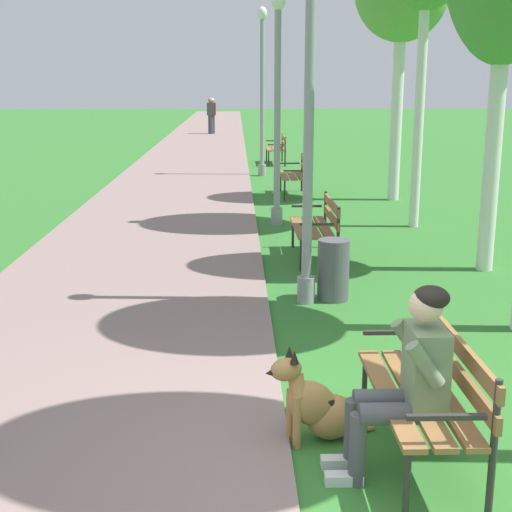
{
  "coord_description": "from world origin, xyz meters",
  "views": [
    {
      "loc": [
        -0.7,
        -3.81,
        2.45
      ],
      "look_at": [
        -0.52,
        2.52,
        0.9
      ],
      "focal_mm": 50.63,
      "sensor_mm": 36.0,
      "label": 1
    }
  ],
  "objects_px": {
    "park_bench_far": "(296,172)",
    "pedestrian_distant": "(212,116)",
    "person_seated_on_near_bench": "(408,375)",
    "park_bench_near": "(430,385)",
    "lamp_post_far": "(262,90)",
    "pedestrian_further_distant": "(211,116)",
    "dog_shepherd": "(318,406)",
    "park_bench_mid": "(318,223)",
    "lamp_post_mid": "(277,108)",
    "park_bench_furthest": "(278,147)",
    "litter_bin": "(333,270)",
    "lamp_post_near": "(309,115)"
  },
  "relations": [
    {
      "from": "park_bench_furthest",
      "to": "lamp_post_far",
      "type": "height_order",
      "value": "lamp_post_far"
    },
    {
      "from": "park_bench_mid",
      "to": "person_seated_on_near_bench",
      "type": "distance_m",
      "value": 5.73
    },
    {
      "from": "dog_shepherd",
      "to": "lamp_post_near",
      "type": "relative_size",
      "value": 0.2
    },
    {
      "from": "dog_shepherd",
      "to": "pedestrian_distant",
      "type": "distance_m",
      "value": 29.14
    },
    {
      "from": "lamp_post_near",
      "to": "pedestrian_further_distant",
      "type": "xyz_separation_m",
      "value": [
        -1.92,
        25.73,
        -1.24
      ]
    },
    {
      "from": "park_bench_mid",
      "to": "lamp_post_mid",
      "type": "height_order",
      "value": "lamp_post_mid"
    },
    {
      "from": "park_bench_mid",
      "to": "person_seated_on_near_bench",
      "type": "relative_size",
      "value": 1.2
    },
    {
      "from": "pedestrian_further_distant",
      "to": "dog_shepherd",
      "type": "bearing_deg",
      "value": -86.65
    },
    {
      "from": "park_bench_near",
      "to": "park_bench_far",
      "type": "bearing_deg",
      "value": 89.76
    },
    {
      "from": "park_bench_furthest",
      "to": "person_seated_on_near_bench",
      "type": "relative_size",
      "value": 1.2
    },
    {
      "from": "person_seated_on_near_bench",
      "to": "dog_shepherd",
      "type": "distance_m",
      "value": 0.8
    },
    {
      "from": "person_seated_on_near_bench",
      "to": "pedestrian_further_distant",
      "type": "bearing_deg",
      "value": 94.26
    },
    {
      "from": "dog_shepherd",
      "to": "park_bench_near",
      "type": "bearing_deg",
      "value": -19.47
    },
    {
      "from": "park_bench_mid",
      "to": "lamp_post_mid",
      "type": "bearing_deg",
      "value": 100.29
    },
    {
      "from": "lamp_post_mid",
      "to": "pedestrian_distant",
      "type": "xyz_separation_m",
      "value": [
        -1.76,
        21.39,
        -1.16
      ]
    },
    {
      "from": "park_bench_far",
      "to": "lamp_post_far",
      "type": "relative_size",
      "value": 0.35
    },
    {
      "from": "park_bench_mid",
      "to": "park_bench_far",
      "type": "bearing_deg",
      "value": 88.37
    },
    {
      "from": "park_bench_far",
      "to": "lamp_post_far",
      "type": "height_order",
      "value": "lamp_post_far"
    },
    {
      "from": "park_bench_mid",
      "to": "lamp_post_far",
      "type": "distance_m",
      "value": 9.21
    },
    {
      "from": "park_bench_mid",
      "to": "lamp_post_near",
      "type": "distance_m",
      "value": 2.61
    },
    {
      "from": "litter_bin",
      "to": "pedestrian_distant",
      "type": "height_order",
      "value": "pedestrian_distant"
    },
    {
      "from": "dog_shepherd",
      "to": "lamp_post_mid",
      "type": "height_order",
      "value": "lamp_post_mid"
    },
    {
      "from": "dog_shepherd",
      "to": "lamp_post_far",
      "type": "relative_size",
      "value": 0.19
    },
    {
      "from": "lamp_post_far",
      "to": "park_bench_mid",
      "type": "bearing_deg",
      "value": -87.1
    },
    {
      "from": "park_bench_mid",
      "to": "lamp_post_far",
      "type": "relative_size",
      "value": 0.35
    },
    {
      "from": "park_bench_far",
      "to": "park_bench_furthest",
      "type": "relative_size",
      "value": 1.0
    },
    {
      "from": "dog_shepherd",
      "to": "person_seated_on_near_bench",
      "type": "bearing_deg",
      "value": -43.28
    },
    {
      "from": "park_bench_near",
      "to": "lamp_post_mid",
      "type": "relative_size",
      "value": 0.39
    },
    {
      "from": "park_bench_far",
      "to": "pedestrian_distant",
      "type": "relative_size",
      "value": 0.91
    },
    {
      "from": "person_seated_on_near_bench",
      "to": "park_bench_near",
      "type": "bearing_deg",
      "value": 46.55
    },
    {
      "from": "dog_shepherd",
      "to": "litter_bin",
      "type": "xyz_separation_m",
      "value": [
        0.55,
        3.31,
        0.09
      ]
    },
    {
      "from": "lamp_post_mid",
      "to": "lamp_post_far",
      "type": "relative_size",
      "value": 0.91
    },
    {
      "from": "park_bench_mid",
      "to": "person_seated_on_near_bench",
      "type": "height_order",
      "value": "person_seated_on_near_bench"
    },
    {
      "from": "park_bench_mid",
      "to": "park_bench_far",
      "type": "height_order",
      "value": "same"
    },
    {
      "from": "lamp_post_near",
      "to": "pedestrian_distant",
      "type": "bearing_deg",
      "value": 94.07
    },
    {
      "from": "person_seated_on_near_bench",
      "to": "pedestrian_distant",
      "type": "xyz_separation_m",
      "value": [
        -2.11,
        29.56,
        0.16
      ]
    },
    {
      "from": "pedestrian_further_distant",
      "to": "lamp_post_mid",
      "type": "bearing_deg",
      "value": -85.04
    },
    {
      "from": "person_seated_on_near_bench",
      "to": "lamp_post_mid",
      "type": "distance_m",
      "value": 8.28
    },
    {
      "from": "park_bench_furthest",
      "to": "litter_bin",
      "type": "height_order",
      "value": "park_bench_furthest"
    },
    {
      "from": "park_bench_near",
      "to": "lamp_post_far",
      "type": "xyz_separation_m",
      "value": [
        -0.57,
        14.55,
        1.67
      ]
    },
    {
      "from": "park_bench_furthest",
      "to": "lamp_post_mid",
      "type": "xyz_separation_m",
      "value": [
        -0.55,
        -9.35,
        1.49
      ]
    },
    {
      "from": "lamp_post_mid",
      "to": "pedestrian_distant",
      "type": "bearing_deg",
      "value": 94.71
    },
    {
      "from": "person_seated_on_near_bench",
      "to": "pedestrian_distant",
      "type": "bearing_deg",
      "value": 94.08
    },
    {
      "from": "park_bench_mid",
      "to": "litter_bin",
      "type": "distance_m",
      "value": 1.95
    },
    {
      "from": "park_bench_mid",
      "to": "dog_shepherd",
      "type": "height_order",
      "value": "park_bench_mid"
    },
    {
      "from": "pedestrian_distant",
      "to": "person_seated_on_near_bench",
      "type": "bearing_deg",
      "value": -85.92
    },
    {
      "from": "lamp_post_near",
      "to": "litter_bin",
      "type": "relative_size",
      "value": 5.75
    },
    {
      "from": "park_bench_near",
      "to": "person_seated_on_near_bench",
      "type": "distance_m",
      "value": 0.35
    },
    {
      "from": "lamp_post_mid",
      "to": "pedestrian_further_distant",
      "type": "relative_size",
      "value": 2.34
    },
    {
      "from": "dog_shepherd",
      "to": "pedestrian_further_distant",
      "type": "xyz_separation_m",
      "value": [
        -1.69,
        28.93,
        0.58
      ]
    }
  ]
}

